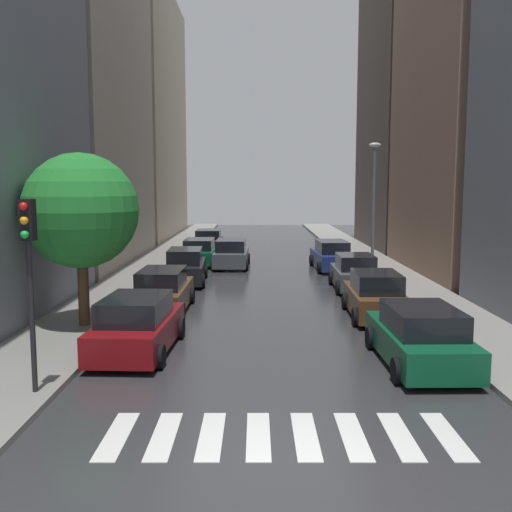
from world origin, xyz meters
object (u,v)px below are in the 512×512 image
car_midroad (231,254)px  lamp_post_right (374,199)px  parked_car_right_second (375,296)px  parked_car_left_fifth (209,242)px  parked_car_right_nearest (420,337)px  parked_car_left_second (163,292)px  parked_car_right_fourth (331,256)px  traffic_light_left_corner (29,253)px  parked_car_left_nearest (137,326)px  parked_car_right_third (355,273)px  parked_car_left_third (186,267)px  street_tree_left (81,211)px  parked_car_left_fourth (200,252)px

car_midroad → lamp_post_right: size_ratio=0.66×
parked_car_right_second → parked_car_left_fifth: bearing=21.5°
parked_car_right_nearest → parked_car_left_second: bearing=49.1°
parked_car_right_second → parked_car_right_fourth: 12.02m
parked_car_right_fourth → traffic_light_left_corner: bearing=152.9°
parked_car_left_nearest → parked_car_left_second: 5.36m
parked_car_right_third → parked_car_left_third: bearing=77.5°
street_tree_left → parked_car_left_third: bearing=76.1°
car_midroad → parked_car_left_nearest: bearing=174.9°
parked_car_left_nearest → street_tree_left: (-2.31, 2.73, 3.13)m
lamp_post_right → parked_car_right_second: bearing=-100.5°
parked_car_right_fourth → parked_car_right_nearest: bearing=177.8°
parked_car_right_second → traffic_light_left_corner: size_ratio=0.98×
parked_car_left_third → parked_car_left_fifth: 13.10m
parked_car_left_third → traffic_light_left_corner: traffic_light_left_corner is taller
parked_car_left_fifth → parked_car_right_second: 21.95m
parked_car_right_nearest → parked_car_right_second: (-0.05, 5.60, 0.02)m
parked_car_left_second → parked_car_left_fourth: parked_car_left_second is taller
parked_car_right_fourth → traffic_light_left_corner: (-9.20, -20.04, 2.51)m
parked_car_right_second → car_midroad: bearing=25.0°
car_midroad → parked_car_right_nearest: bearing=-161.5°
parked_car_left_fourth → street_tree_left: 16.33m
parked_car_left_fourth → car_midroad: size_ratio=1.08×
parked_car_right_third → parked_car_right_fourth: bearing=2.9°
parked_car_right_third → parked_car_left_second: bearing=121.1°
parked_car_left_nearest → parked_car_left_fifth: bearing=2.6°
car_midroad → traffic_light_left_corner: (-3.52, -20.97, 2.52)m
parked_car_right_third → parked_car_right_fourth: (-0.24, 6.41, 0.01)m
parked_car_left_fourth → parked_car_left_fifth: 6.40m
parked_car_left_fourth → parked_car_right_second: (7.66, -14.18, 0.05)m
parked_car_left_third → car_midroad: parked_car_left_third is taller
parked_car_left_nearest → parked_car_right_nearest: 7.80m
parked_car_left_nearest → parked_car_right_nearest: parked_car_left_nearest is taller
car_midroad → parked_car_left_second: bearing=171.5°
parked_car_left_second → parked_car_right_fourth: parked_car_right_fourth is taller
lamp_post_right → parked_car_right_third: bearing=-111.8°
parked_car_left_third → street_tree_left: bearing=163.6°
parked_car_left_nearest → parked_car_right_fourth: same height
parked_car_left_third → parked_car_left_fourth: size_ratio=0.97×
parked_car_left_fifth → street_tree_left: street_tree_left is taller
traffic_light_left_corner → lamp_post_right: (11.00, 17.54, 0.76)m
lamp_post_right → traffic_light_left_corner: bearing=-122.1°
parked_car_right_second → lamp_post_right: size_ratio=0.63×
parked_car_left_nearest → traffic_light_left_corner: traffic_light_left_corner is taller
parked_car_left_second → parked_car_left_fifth: (0.14, 19.62, -0.01)m
parked_car_right_third → parked_car_right_fourth: size_ratio=0.85×
parked_car_right_fourth → street_tree_left: size_ratio=0.85×
lamp_post_right → parked_car_left_third: bearing=-167.8°
parked_car_left_second → lamp_post_right: (9.54, 8.57, 3.27)m
parked_car_left_third → car_midroad: size_ratio=1.05×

